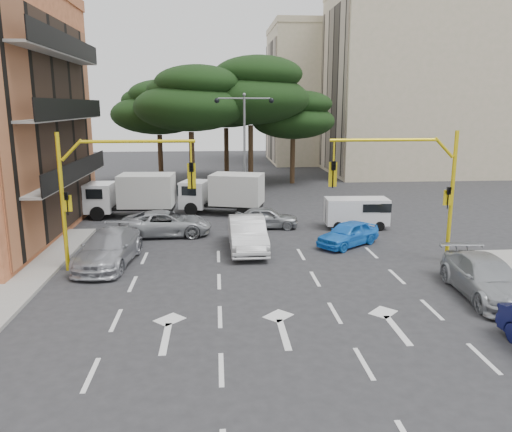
{
  "coord_description": "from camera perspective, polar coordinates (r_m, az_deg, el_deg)",
  "views": [
    {
      "loc": [
        -2.05,
        -19.47,
        7.09
      ],
      "look_at": [
        -0.06,
        5.09,
        1.6
      ],
      "focal_mm": 35.0,
      "sensor_mm": 36.0,
      "label": 1
    }
  ],
  "objects": [
    {
      "name": "pine_back",
      "position": [
        48.44,
        -3.4,
        13.15
      ],
      "size": [
        9.15,
        9.15,
        10.23
      ],
      "color": "#382616",
      "rests_on": "ground"
    },
    {
      "name": "pine_right",
      "position": [
        45.99,
        4.35,
        11.44
      ],
      "size": [
        7.49,
        7.49,
        8.37
      ],
      "color": "#382616",
      "rests_on": "ground"
    },
    {
      "name": "signal_mast_left",
      "position": [
        22.21,
        -16.97,
        3.71
      ],
      "size": [
        5.79,
        0.37,
        6.0
      ],
      "color": "yellow",
      "rests_on": "ground"
    },
    {
      "name": "signal_mast_right",
      "position": [
        23.44,
        17.67,
        4.11
      ],
      "size": [
        5.79,
        0.37,
        6.0
      ],
      "color": "yellow",
      "rests_on": "ground"
    },
    {
      "name": "street_lamp_center",
      "position": [
        35.57,
        -1.34,
        9.88
      ],
      "size": [
        4.16,
        0.36,
        7.77
      ],
      "color": "slate",
      "rests_on": "median_strip"
    },
    {
      "name": "car_silver_cross_b",
      "position": [
        29.34,
        1.2,
        -0.16
      ],
      "size": [
        3.81,
        1.77,
        1.26
      ],
      "primitive_type": "imported",
      "rotation": [
        0.0,
        0.0,
        1.49
      ],
      "color": "#919498",
      "rests_on": "ground"
    },
    {
      "name": "car_silver_parked",
      "position": [
        20.79,
        24.8,
        -6.43
      ],
      "size": [
        2.41,
        5.22,
        1.48
      ],
      "primitive_type": "imported",
      "rotation": [
        0.0,
        0.0,
        -0.07
      ],
      "color": "#9FA3A7",
      "rests_on": "ground"
    },
    {
      "name": "apartment_beige_near",
      "position": [
        56.02,
        19.11,
        14.21
      ],
      "size": [
        20.2,
        12.15,
        18.7
      ],
      "color": "#BDB48D",
      "rests_on": "ground"
    },
    {
      "name": "car_blue_compact",
      "position": [
        26.07,
        10.49,
        -1.99
      ],
      "size": [
        3.89,
        3.45,
        1.27
      ],
      "primitive_type": "imported",
      "rotation": [
        0.0,
        0.0,
        -0.93
      ],
      "color": "blue",
      "rests_on": "ground"
    },
    {
      "name": "car_silver_cross_a",
      "position": [
        28.05,
        -10.21,
        -0.83
      ],
      "size": [
        5.06,
        2.5,
        1.38
      ],
      "primitive_type": "imported",
      "rotation": [
        0.0,
        0.0,
        1.61
      ],
      "color": "#A9ADB2",
      "rests_on": "ground"
    },
    {
      "name": "box_truck_b",
      "position": [
        33.14,
        -3.85,
        2.55
      ],
      "size": [
        5.9,
        3.72,
        2.7
      ],
      "primitive_type": null,
      "rotation": [
        0.0,
        0.0,
        1.29
      ],
      "color": "silver",
      "rests_on": "ground"
    },
    {
      "name": "pine_left_far",
      "position": [
        45.69,
        -11.02,
        12.11
      ],
      "size": [
        8.32,
        8.32,
        9.3
      ],
      "color": "#382616",
      "rests_on": "ground"
    },
    {
      "name": "ground",
      "position": [
        20.82,
        1.32,
        -7.35
      ],
      "size": [
        120.0,
        120.0,
        0.0
      ],
      "primitive_type": "plane",
      "color": "#28282B",
      "rests_on": "ground"
    },
    {
      "name": "apartment_beige_far",
      "position": [
        65.23,
        8.92,
        13.52
      ],
      "size": [
        16.2,
        12.15,
        16.7
      ],
      "color": "#BDB48D",
      "rests_on": "ground"
    },
    {
      "name": "median_strip",
      "position": [
        36.22,
        -1.29,
        1.39
      ],
      "size": [
        1.4,
        6.0,
        0.15
      ],
      "primitive_type": "cube",
      "color": "gray",
      "rests_on": "ground"
    },
    {
      "name": "pine_left_near",
      "position": [
        41.47,
        -7.44,
        13.17
      ],
      "size": [
        9.15,
        9.15,
        10.23
      ],
      "color": "#382616",
      "rests_on": "ground"
    },
    {
      "name": "van_white",
      "position": [
        29.88,
        11.4,
        0.36
      ],
      "size": [
        3.69,
        1.82,
        1.81
      ],
      "primitive_type": null,
      "rotation": [
        0.0,
        0.0,
        -1.62
      ],
      "color": "white",
      "rests_on": "ground"
    },
    {
      "name": "car_silver_wagon",
      "position": [
        23.55,
        -16.45,
        -3.55
      ],
      "size": [
        2.67,
        5.45,
        1.53
      ],
      "primitive_type": "imported",
      "rotation": [
        0.0,
        0.0,
        -0.1
      ],
      "color": "#A3A5AB",
      "rests_on": "ground"
    },
    {
      "name": "pine_center",
      "position": [
        43.55,
        -0.55,
        14.15
      ],
      "size": [
        9.98,
        9.98,
        11.16
      ],
      "color": "#382616",
      "rests_on": "ground"
    },
    {
      "name": "box_truck_a",
      "position": [
        33.08,
        -14.07,
        2.26
      ],
      "size": [
        5.79,
        2.69,
        2.79
      ],
      "primitive_type": null,
      "rotation": [
        0.0,
        0.0,
        1.52
      ],
      "color": "white",
      "rests_on": "ground"
    },
    {
      "name": "car_white_hatch",
      "position": [
        24.83,
        -1.0,
        -2.06
      ],
      "size": [
        1.83,
        5.03,
        1.65
      ],
      "primitive_type": "imported",
      "rotation": [
        0.0,
        0.0,
        0.02
      ],
      "color": "silver",
      "rests_on": "ground"
    }
  ]
}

